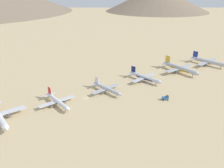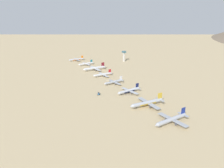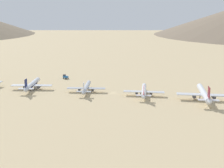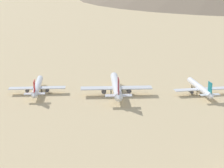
# 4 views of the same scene
# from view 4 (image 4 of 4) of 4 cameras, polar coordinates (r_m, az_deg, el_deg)

# --- Properties ---
(parked_jet_1) EXTENTS (35.85, 29.10, 10.34)m
(parked_jet_1) POSITION_cam_4_polar(r_m,az_deg,el_deg) (226.88, 12.10, -0.52)
(parked_jet_1) COLOR white
(parked_jet_1) RESTS_ON ground
(parked_jet_2) EXTENTS (47.43, 38.57, 13.67)m
(parked_jet_2) POSITION_cam_4_polar(r_m,az_deg,el_deg) (220.89, 0.59, -0.30)
(parked_jet_2) COLOR silver
(parked_jet_2) RESTS_ON ground
(parked_jet_3) EXTENTS (37.71, 30.63, 10.88)m
(parked_jet_3) POSITION_cam_4_polar(r_m,az_deg,el_deg) (227.19, -10.30, -0.34)
(parked_jet_3) COLOR silver
(parked_jet_3) RESTS_ON ground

